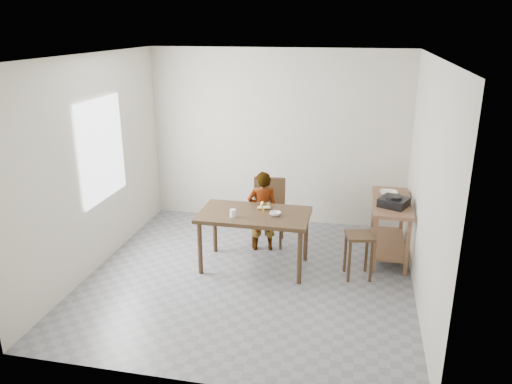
% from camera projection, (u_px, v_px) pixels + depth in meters
% --- Properties ---
extents(floor, '(4.00, 4.00, 0.04)m').
position_uv_depth(floor, '(249.00, 278.00, 6.30)').
color(floor, slate).
rests_on(floor, ground).
extents(ceiling, '(4.00, 4.00, 0.04)m').
position_uv_depth(ceiling, '(248.00, 54.00, 5.41)').
color(ceiling, white).
rests_on(ceiling, wall_back).
extents(wall_back, '(4.00, 0.04, 2.70)m').
position_uv_depth(wall_back, '(278.00, 138.00, 7.73)').
color(wall_back, beige).
rests_on(wall_back, ground).
extents(wall_front, '(4.00, 0.04, 2.70)m').
position_uv_depth(wall_front, '(194.00, 246.00, 3.98)').
color(wall_front, beige).
rests_on(wall_front, ground).
extents(wall_left, '(0.04, 4.00, 2.70)m').
position_uv_depth(wall_left, '(92.00, 165.00, 6.25)').
color(wall_left, beige).
rests_on(wall_left, ground).
extents(wall_right, '(0.04, 4.00, 2.70)m').
position_uv_depth(wall_right, '(429.00, 186.00, 5.46)').
color(wall_right, beige).
rests_on(wall_right, ground).
extents(window_pane, '(0.02, 1.10, 1.30)m').
position_uv_depth(window_pane, '(102.00, 150.00, 6.38)').
color(window_pane, silver).
rests_on(window_pane, wall_left).
extents(dining_table, '(1.40, 0.80, 0.75)m').
position_uv_depth(dining_table, '(254.00, 240.00, 6.45)').
color(dining_table, '#3A2817').
rests_on(dining_table, floor).
extents(prep_counter, '(0.50, 1.20, 0.80)m').
position_uv_depth(prep_counter, '(389.00, 228.00, 6.75)').
color(prep_counter, brown).
rests_on(prep_counter, floor).
extents(child, '(0.48, 0.39, 1.14)m').
position_uv_depth(child, '(262.00, 211.00, 6.89)').
color(child, white).
rests_on(child, floor).
extents(dining_chair, '(0.49, 0.49, 0.94)m').
position_uv_depth(dining_chair, '(268.00, 213.00, 7.11)').
color(dining_chair, '#3A2817').
rests_on(dining_chair, floor).
extents(stool, '(0.39, 0.39, 0.58)m').
position_uv_depth(stool, '(358.00, 256.00, 6.22)').
color(stool, '#3A2817').
rests_on(stool, floor).
extents(glass_tumbler, '(0.09, 0.09, 0.10)m').
position_uv_depth(glass_tumbler, '(233.00, 213.00, 6.19)').
color(glass_tumbler, white).
rests_on(glass_tumbler, dining_table).
extents(small_bowl, '(0.18, 0.18, 0.05)m').
position_uv_depth(small_bowl, '(275.00, 214.00, 6.24)').
color(small_bowl, silver).
rests_on(small_bowl, dining_table).
extents(banana, '(0.19, 0.14, 0.06)m').
position_uv_depth(banana, '(264.00, 207.00, 6.44)').
color(banana, '#EEC347').
rests_on(banana, dining_table).
extents(serving_bowl, '(0.25, 0.25, 0.06)m').
position_uv_depth(serving_bowl, '(389.00, 193.00, 6.81)').
color(serving_bowl, silver).
rests_on(serving_bowl, prep_counter).
extents(gas_burner, '(0.44, 0.44, 0.11)m').
position_uv_depth(gas_burner, '(394.00, 202.00, 6.41)').
color(gas_burner, black).
rests_on(gas_burner, prep_counter).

